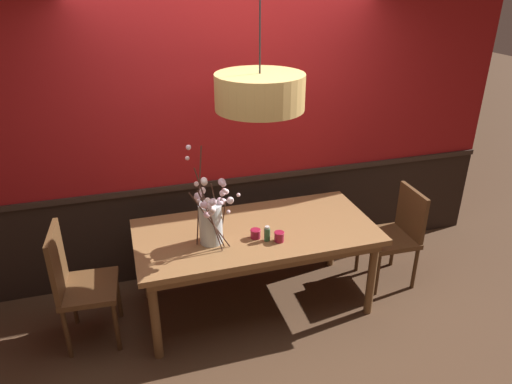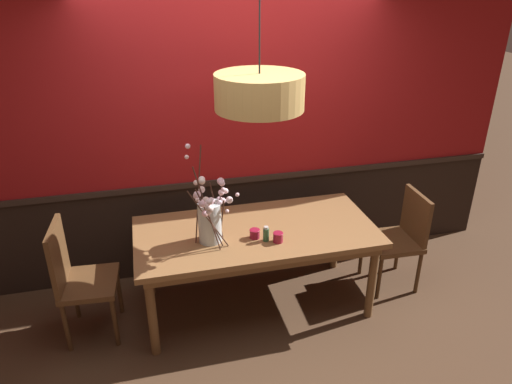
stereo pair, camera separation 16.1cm
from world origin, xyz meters
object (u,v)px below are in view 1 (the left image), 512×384
Objects in this scene: candle_holder_nearer_edge at (279,237)px; dining_table at (256,238)px; pendant_lamp at (260,92)px; vase_with_blossoms at (211,220)px; chair_far_side_left at (197,211)px; chair_head_east_end at (397,231)px; candle_holder_nearer_center at (256,234)px; chair_head_west_end at (77,280)px; chair_far_side_right at (257,203)px; condiment_bottle at (267,234)px.

dining_table is at bearing 117.68° from candle_holder_nearer_edge.
vase_with_blossoms is at bearing -174.28° from pendant_lamp.
chair_head_east_end is (1.68, -0.90, -0.01)m from chair_far_side_left.
chair_far_side_left is at bearing 105.96° from candle_holder_nearer_center.
candle_holder_nearer_edge is (1.53, -0.22, 0.25)m from chair_head_west_end.
condiment_bottle is (-0.26, -1.10, 0.30)m from chair_far_side_right.
candle_holder_nearer_edge is at bearing -98.62° from chair_far_side_right.
candle_holder_nearer_center is 1.03× the size of candle_holder_nearer_edge.
chair_far_side_left is 1.71m from pendant_lamp.
condiment_bottle reaches higher than candle_holder_nearer_center.
candle_holder_nearer_center is (1.37, -0.12, 0.24)m from chair_head_west_end.
chair_head_west_end is at bearing -151.73° from chair_far_side_right.
candle_holder_nearer_center is (-0.04, -0.12, 0.12)m from dining_table.
chair_head_west_end is at bearing -139.88° from chair_far_side_left.
chair_head_east_end is (1.34, 0.00, -0.16)m from dining_table.
chair_far_side_left is at bearing 109.95° from pendant_lamp.
chair_far_side_left is 1.09m from vase_with_blossoms.
candle_holder_nearer_edge is 0.10m from condiment_bottle.
chair_far_side_right is 1.70m from pendant_lamp.
chair_head_west_end reaches higher than candle_holder_nearer_edge.
dining_table is at bearing -69.60° from chair_far_side_left.
chair_head_west_end is 1.39m from candle_holder_nearer_center.
pendant_lamp reaches higher than candle_holder_nearer_edge.
vase_with_blossoms reaches higher than candle_holder_nearer_center.
chair_head_east_end is 1.92m from pendant_lamp.
candle_holder_nearer_center is 1.10m from pendant_lamp.
candle_holder_nearer_center is (-1.38, -0.13, 0.28)m from chair_head_east_end.
candle_holder_nearer_center is at bearing -5.32° from vase_with_blossoms.
chair_far_side_left is at bearing 40.12° from chair_head_west_end.
dining_table is 23.99× the size of candle_holder_nearer_edge.
candle_holder_nearer_center is at bearing -107.82° from chair_far_side_right.
condiment_bottle is at bearing -12.83° from vase_with_blossoms.
candle_holder_nearer_edge is at bearing -14.88° from vase_with_blossoms.
candle_holder_nearer_center reaches higher than dining_table.
candle_holder_nearer_center is at bearing -74.04° from chair_far_side_left.
pendant_lamp is (-0.02, 0.13, 1.07)m from condiment_bottle.
chair_head_west_end is at bearing 171.70° from candle_holder_nearer_edge.
chair_far_side_left is 1.90m from chair_head_east_end.
chair_head_east_end is at bearing 8.35° from condiment_bottle.
dining_table is at bearing 101.97° from pendant_lamp.
candle_holder_nearer_center is 0.10× the size of pendant_lamp.
chair_far_side_right is at bearing 76.78° from condiment_bottle.
chair_head_west_end is at bearing -179.84° from chair_head_east_end.
pendant_lamp is at bearing 5.72° from vase_with_blossoms.
candle_holder_nearer_edge is (-0.17, -1.14, 0.28)m from chair_far_side_right.
vase_with_blossoms is 6.34× the size of condiment_bottle.
chair_head_west_end reaches higher than chair_far_side_left.
candle_holder_nearer_center is at bearing -126.59° from pendant_lamp.
chair_head_west_end reaches higher than chair_head_east_end.
pendant_lamp is (-1.33, -0.06, 1.38)m from chair_head_east_end.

